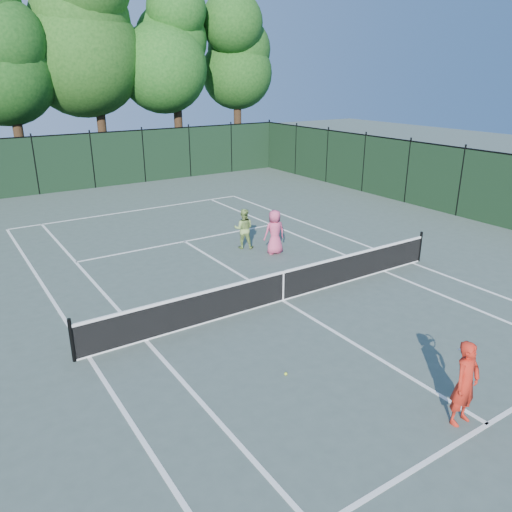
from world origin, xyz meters
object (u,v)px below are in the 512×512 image
coach (466,383)px  loose_ball_midcourt (286,374)px  player_green (244,229)px  player_pink (275,232)px

coach → loose_ball_midcourt: (-1.80, 2.98, -0.79)m
coach → player_green: (1.88, 10.56, -0.09)m
player_green → loose_ball_midcourt: bearing=99.5°
player_pink → loose_ball_midcourt: player_pink is taller
coach → player_pink: 9.76m
coach → player_green: bearing=78.1°
player_green → loose_ball_midcourt: size_ratio=21.85×
coach → player_green: coach is taller
coach → player_green: 10.72m
player_green → loose_ball_midcourt: 8.45m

